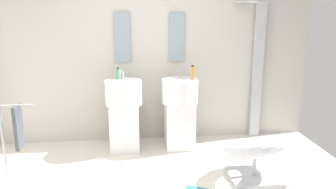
# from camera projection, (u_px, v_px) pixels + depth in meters

# --- Properties ---
(rear_partition) EXTENTS (4.80, 0.10, 2.60)m
(rear_partition) POSITION_uv_depth(u_px,v_px,m) (150.00, 54.00, 4.82)
(rear_partition) COLOR beige
(rear_partition) RESTS_ON ground_plane
(pedestal_sink_left) EXTENTS (0.50, 0.50, 1.09)m
(pedestal_sink_left) POSITION_uv_depth(u_px,v_px,m) (124.00, 112.00, 4.54)
(pedestal_sink_left) COLOR white
(pedestal_sink_left) RESTS_ON ground_plane
(pedestal_sink_right) EXTENTS (0.50, 0.50, 1.09)m
(pedestal_sink_right) POSITION_uv_depth(u_px,v_px,m) (180.00, 110.00, 4.62)
(pedestal_sink_right) COLOR white
(pedestal_sink_right) RESTS_ON ground_plane
(vanity_mirror_left) EXTENTS (0.22, 0.03, 0.70)m
(vanity_mirror_left) POSITION_uv_depth(u_px,v_px,m) (122.00, 38.00, 4.65)
(vanity_mirror_left) COLOR #8C9EA8
(vanity_mirror_right) EXTENTS (0.22, 0.03, 0.70)m
(vanity_mirror_right) POSITION_uv_depth(u_px,v_px,m) (177.00, 37.00, 4.73)
(vanity_mirror_right) COLOR #8C9EA8
(shower_column) EXTENTS (0.49, 0.24, 2.05)m
(shower_column) POSITION_uv_depth(u_px,v_px,m) (257.00, 68.00, 4.92)
(shower_column) COLOR #B7BABF
(shower_column) RESTS_ON ground_plane
(lounge_chair) EXTENTS (1.03, 1.03, 0.65)m
(lounge_chair) POSITION_uv_depth(u_px,v_px,m) (255.00, 152.00, 3.73)
(lounge_chair) COLOR #B7BABF
(lounge_chair) RESTS_ON ground_plane
(towel_rack) EXTENTS (0.37, 0.22, 0.95)m
(towel_rack) POSITION_uv_depth(u_px,v_px,m) (16.00, 129.00, 3.65)
(towel_rack) COLOR #B7BABF
(towel_rack) RESTS_ON ground_plane
(soap_bottle_clear) EXTENTS (0.04, 0.04, 0.14)m
(soap_bottle_clear) POSITION_uv_depth(u_px,v_px,m) (119.00, 74.00, 4.56)
(soap_bottle_clear) COLOR silver
(soap_bottle_clear) RESTS_ON pedestal_sink_left
(soap_bottle_amber) EXTENTS (0.06, 0.06, 0.20)m
(soap_bottle_amber) POSITION_uv_depth(u_px,v_px,m) (192.00, 73.00, 4.48)
(soap_bottle_amber) COLOR #C68C38
(soap_bottle_amber) RESTS_ON pedestal_sink_right
(soap_bottle_green) EXTENTS (0.06, 0.06, 0.16)m
(soap_bottle_green) POSITION_uv_depth(u_px,v_px,m) (118.00, 74.00, 4.51)
(soap_bottle_green) COLOR #59996B
(soap_bottle_green) RESTS_ON pedestal_sink_left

